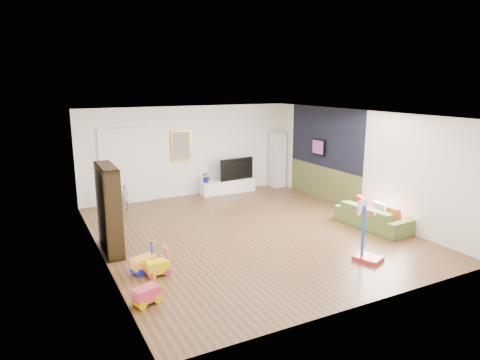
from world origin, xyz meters
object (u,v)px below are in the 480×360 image
basketball_hoop (370,231)px  media_console (228,186)px  sofa (372,217)px  bookshelf (109,209)px

basketball_hoop → media_console: bearing=69.9°
media_console → sofa: size_ratio=0.95×
media_console → bookshelf: (-4.18, -3.20, 0.69)m
media_console → bookshelf: bookshelf is taller
bookshelf → sofa: bookshelf is taller
media_console → bookshelf: 5.31m
bookshelf → basketball_hoop: size_ratio=1.49×
bookshelf → basketball_hoop: bookshelf is taller
bookshelf → sofa: bearing=-11.9°
sofa → basketball_hoop: basketball_hoop is taller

